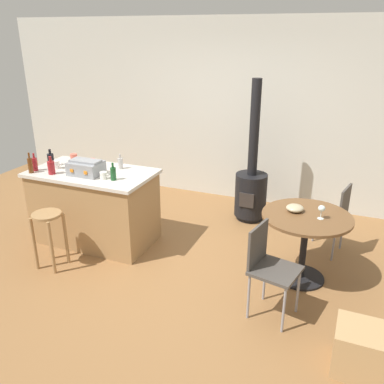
% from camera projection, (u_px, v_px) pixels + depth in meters
% --- Properties ---
extents(ground_plane, '(8.80, 8.80, 0.00)m').
position_uv_depth(ground_plane, '(181.00, 266.00, 4.62)').
color(ground_plane, olive).
extents(back_wall, '(8.00, 0.10, 2.70)m').
position_uv_depth(back_wall, '(241.00, 113.00, 6.08)').
color(back_wall, beige).
rests_on(back_wall, ground_plane).
extents(kitchen_island, '(1.50, 0.83, 0.92)m').
position_uv_depth(kitchen_island, '(95.00, 206.00, 5.06)').
color(kitchen_island, '#A37A4C').
rests_on(kitchen_island, ground_plane).
extents(wooden_stool, '(0.32, 0.32, 0.65)m').
position_uv_depth(wooden_stool, '(49.00, 229.00, 4.47)').
color(wooden_stool, '#A37A4C').
rests_on(wooden_stool, ground_plane).
extents(dining_table, '(0.91, 0.91, 0.75)m').
position_uv_depth(dining_table, '(305.00, 231.00, 4.19)').
color(dining_table, black).
rests_on(dining_table, ground_plane).
extents(folding_chair_near, '(0.48, 0.48, 0.88)m').
position_uv_depth(folding_chair_near, '(269.00, 264.00, 3.68)').
color(folding_chair_near, '#47423D').
rests_on(folding_chair_near, ground_plane).
extents(folding_chair_far, '(0.47, 0.47, 0.86)m').
position_uv_depth(folding_chair_far, '(332.00, 214.00, 4.74)').
color(folding_chair_far, '#47423D').
rests_on(folding_chair_far, ground_plane).
extents(wood_stove, '(0.44, 0.45, 1.94)m').
position_uv_depth(wood_stove, '(251.00, 187.00, 5.63)').
color(wood_stove, black).
rests_on(wood_stove, ground_plane).
extents(toolbox, '(0.38, 0.29, 0.18)m').
position_uv_depth(toolbox, '(86.00, 168.00, 4.75)').
color(toolbox, gray).
rests_on(toolbox, kitchen_island).
extents(bottle_0, '(0.06, 0.06, 0.20)m').
position_uv_depth(bottle_0, '(113.00, 173.00, 4.58)').
color(bottle_0, '#194C23').
rests_on(bottle_0, kitchen_island).
extents(bottle_1, '(0.06, 0.06, 0.19)m').
position_uv_depth(bottle_1, '(120.00, 163.00, 4.96)').
color(bottle_1, '#B7B2AD').
rests_on(bottle_1, kitchen_island).
extents(bottle_2, '(0.08, 0.08, 0.21)m').
position_uv_depth(bottle_2, '(51.00, 167.00, 4.77)').
color(bottle_2, maroon).
rests_on(bottle_2, kitchen_island).
extents(bottle_3, '(0.06, 0.06, 0.25)m').
position_uv_depth(bottle_3, '(30.00, 165.00, 4.81)').
color(bottle_3, '#603314').
rests_on(bottle_3, kitchen_island).
extents(bottle_4, '(0.08, 0.08, 0.21)m').
position_uv_depth(bottle_4, '(51.00, 159.00, 5.07)').
color(bottle_4, black).
rests_on(bottle_4, kitchen_island).
extents(bottle_5, '(0.06, 0.06, 0.22)m').
position_uv_depth(bottle_5, '(35.00, 164.00, 4.89)').
color(bottle_5, maroon).
rests_on(bottle_5, kitchen_island).
extents(cup_0, '(0.12, 0.08, 0.08)m').
position_uv_depth(cup_0, '(92.00, 162.00, 5.10)').
color(cup_0, '#DB6651').
rests_on(cup_0, kitchen_island).
extents(cup_1, '(0.12, 0.09, 0.10)m').
position_uv_depth(cup_1, '(74.00, 158.00, 5.23)').
color(cup_1, '#DB6651').
rests_on(cup_1, kitchen_island).
extents(cup_2, '(0.12, 0.08, 0.08)m').
position_uv_depth(cup_2, '(104.00, 175.00, 4.63)').
color(cup_2, white).
rests_on(cup_2, kitchen_island).
extents(cup_3, '(0.11, 0.08, 0.10)m').
position_uv_depth(cup_3, '(57.00, 165.00, 4.98)').
color(cup_3, white).
rests_on(cup_3, kitchen_island).
extents(wine_glass, '(0.07, 0.07, 0.14)m').
position_uv_depth(wine_glass, '(322.00, 209.00, 4.01)').
color(wine_glass, silver).
rests_on(wine_glass, dining_table).
extents(serving_bowl, '(0.18, 0.18, 0.07)m').
position_uv_depth(serving_bowl, '(295.00, 208.00, 4.21)').
color(serving_bowl, tan).
rests_on(serving_bowl, dining_table).
extents(cardboard_box, '(0.45, 0.38, 0.38)m').
position_uv_depth(cardboard_box, '(363.00, 350.00, 3.14)').
color(cardboard_box, tan).
rests_on(cardboard_box, ground_plane).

